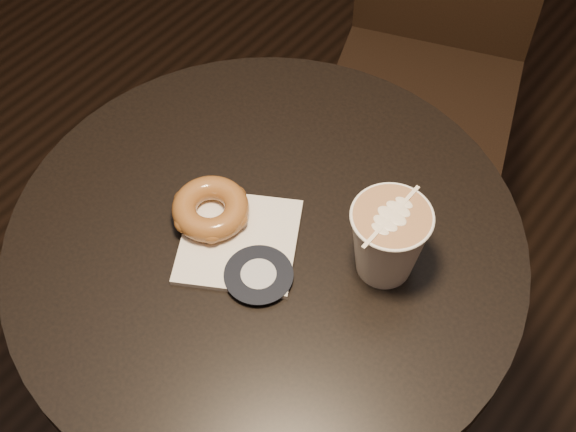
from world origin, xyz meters
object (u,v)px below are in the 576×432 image
(cafe_table, at_px, (268,312))
(latte_cup, at_px, (388,242))
(pastry_bag, at_px, (239,241))
(doughnut, at_px, (211,209))
(chair, at_px, (437,32))

(cafe_table, height_order, latte_cup, latte_cup)
(pastry_bag, relative_size, latte_cup, 1.34)
(pastry_bag, height_order, latte_cup, latte_cup)
(pastry_bag, distance_m, doughnut, 0.06)
(cafe_table, xyz_separation_m, pastry_bag, (-0.02, -0.03, 0.20))
(chair, distance_m, doughnut, 0.78)
(chair, bearing_deg, pastry_bag, -101.73)
(cafe_table, relative_size, pastry_bag, 4.93)
(pastry_bag, height_order, doughnut, doughnut)
(cafe_table, bearing_deg, pastry_bag, -132.32)
(chair, relative_size, latte_cup, 8.43)
(chair, xyz_separation_m, latte_cup, (0.30, -0.65, 0.27))
(doughnut, distance_m, latte_cup, 0.24)
(cafe_table, relative_size, doughnut, 7.21)
(chair, xyz_separation_m, pastry_bag, (0.13, -0.74, 0.22))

